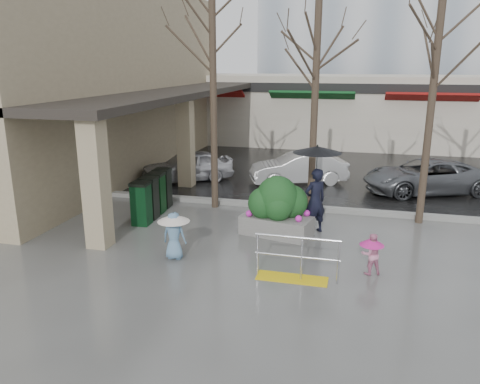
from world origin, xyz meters
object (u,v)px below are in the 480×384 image
at_px(planter, 278,207).
at_px(car_b, 298,168).
at_px(handrail, 295,264).
at_px(car_c, 426,176).
at_px(tree_west, 213,50).
at_px(tree_mideast, 436,57).
at_px(child_blue, 174,230).
at_px(woman, 316,182).
at_px(car_a, 188,166).
at_px(news_boxes, 153,195).
at_px(tree_midwest, 317,44).
at_px(child_pink, 371,251).

height_order(planter, car_b, planter).
xyz_separation_m(handrail, car_c, (3.70, 8.44, 0.25)).
xyz_separation_m(tree_west, car_c, (7.06, 3.64, -4.45)).
distance_m(tree_mideast, child_blue, 8.63).
bearing_deg(woman, car_a, -79.62).
xyz_separation_m(handrail, news_boxes, (-5.01, 3.47, 0.28)).
bearing_deg(car_b, tree_mideast, 24.77).
distance_m(tree_west, tree_midwest, 3.20).
bearing_deg(car_b, handrail, -15.47).
relative_size(child_blue, news_boxes, 0.51).
relative_size(news_boxes, car_b, 0.62).
bearing_deg(tree_mideast, planter, -152.71).
height_order(woman, planter, woman).
height_order(child_blue, car_a, car_a).
bearing_deg(child_blue, car_b, -104.09).
height_order(tree_mideast, car_a, tree_mideast).
bearing_deg(tree_mideast, car_b, 137.18).
height_order(tree_midwest, child_pink, tree_midwest).
distance_m(handrail, car_b, 8.76).
distance_m(planter, news_boxes, 4.20).
xyz_separation_m(handrail, car_b, (-1.06, 8.69, 0.25)).
relative_size(child_pink, car_c, 0.22).
bearing_deg(car_c, news_boxes, -81.18).
bearing_deg(handrail, child_pink, 23.25).
xyz_separation_m(tree_midwest, car_c, (3.86, 3.64, -4.60)).
height_order(child_blue, car_c, car_c).
xyz_separation_m(news_boxes, car_c, (8.71, 4.97, -0.02)).
height_order(tree_mideast, car_b, tree_mideast).
bearing_deg(child_pink, handrail, 1.59).
distance_m(tree_mideast, car_b, 7.12).
relative_size(woman, car_b, 0.66).
bearing_deg(child_pink, car_b, -92.99).
relative_size(woman, child_pink, 2.58).
distance_m(child_pink, car_b, 8.43).
bearing_deg(woman, handrail, 48.75).
bearing_deg(tree_mideast, woman, -151.73).
bearing_deg(news_boxes, tree_mideast, 6.32).
height_order(child_pink, car_c, car_c).
bearing_deg(tree_midwest, handrail, -88.09).
bearing_deg(tree_west, planter, -39.85).
distance_m(child_pink, car_a, 10.20).
relative_size(planter, news_boxes, 0.89).
distance_m(woman, car_c, 6.43).
xyz_separation_m(child_blue, news_boxes, (-1.96, 3.04, -0.08)).
relative_size(handrail, tree_mideast, 0.29).
relative_size(car_a, car_b, 0.97).
distance_m(woman, child_pink, 3.04).
xyz_separation_m(woman, planter, (-0.99, -0.45, -0.67)).
xyz_separation_m(car_a, car_b, (4.45, 0.72, 0.00)).
distance_m(news_boxes, car_a, 4.53).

